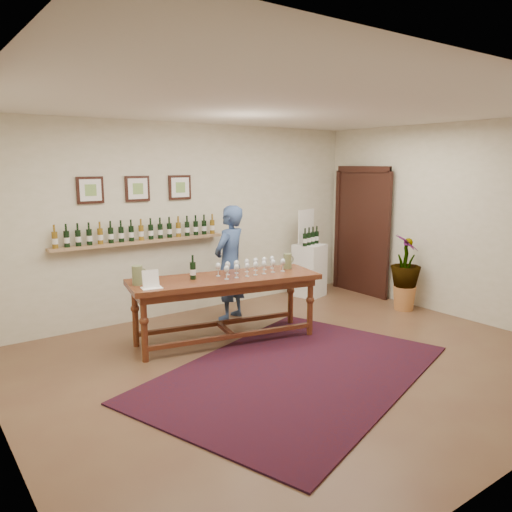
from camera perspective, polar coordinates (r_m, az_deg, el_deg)
ground at (r=5.84m, az=4.73°, el=-11.86°), size 6.00×6.00×0.00m
room_shell at (r=8.27m, az=7.55°, el=2.78°), size 6.00×6.00×6.00m
rug at (r=5.51m, az=4.57°, el=-13.13°), size 3.87×3.17×0.02m
tasting_table at (r=6.24m, az=-3.57°, el=-3.50°), size 2.46×1.22×0.84m
table_glasses at (r=6.35m, az=-0.59°, el=-1.23°), size 1.29×0.35×0.18m
table_bottles at (r=6.11m, az=-7.34°, el=-1.32°), size 0.28×0.19×0.28m
pitcher_left at (r=5.92m, az=-13.40°, el=-2.16°), size 0.17×0.17×0.22m
pitcher_right at (r=6.67m, az=3.63°, el=-0.59°), size 0.15×0.15×0.20m
menu_card at (r=5.74m, az=-11.96°, el=-2.58°), size 0.25×0.20×0.20m
display_pedestal at (r=8.50m, az=6.10°, el=-1.62°), size 0.54×0.54×0.88m
pedestal_bottles at (r=8.36m, az=6.29°, el=2.24°), size 0.29×0.15×0.28m
info_sign at (r=8.44m, az=5.74°, el=3.44°), size 0.43×0.14×0.61m
potted_plant at (r=7.93m, az=16.71°, el=-1.82°), size 0.75×0.75×1.01m
person at (r=7.12m, az=-3.01°, el=-0.81°), size 0.71×0.60×1.64m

